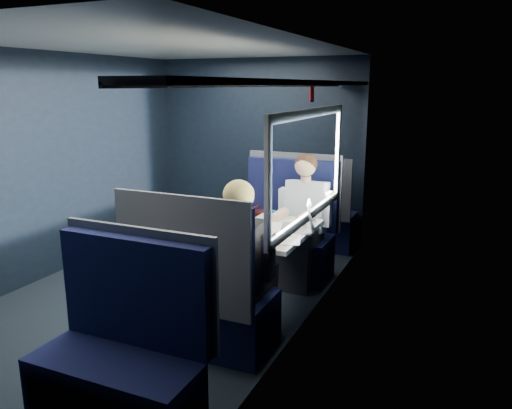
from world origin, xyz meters
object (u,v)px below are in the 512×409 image
at_px(laptop, 303,222).
at_px(bottle_small, 310,218).
at_px(woman, 242,257).
at_px(cup, 312,218).
at_px(seat_row_front, 312,216).
at_px(seat_row_back, 122,361).
at_px(seat_bay_far, 202,299).
at_px(man, 303,214).
at_px(table, 270,238).
at_px(seat_bay_near, 284,235).

height_order(laptop, bottle_small, laptop).
distance_m(woman, cup, 1.11).
height_order(seat_row_front, cup, seat_row_front).
distance_m(seat_row_back, woman, 1.16).
height_order(seat_bay_far, man, man).
bearing_deg(bottle_small, seat_bay_far, -114.07).
distance_m(laptop, bottle_small, 0.10).
xyz_separation_m(seat_row_front, laptop, (0.45, -1.69, 0.40)).
bearing_deg(man, table, -95.52).
relative_size(man, cup, 16.31).
bearing_deg(bottle_small, table, -146.10).
height_order(table, laptop, laptop).
xyz_separation_m(seat_bay_near, seat_row_front, (0.01, 0.92, -0.01)).
height_order(seat_bay_near, laptop, seat_bay_near).
distance_m(seat_row_back, laptop, 2.00).
height_order(seat_bay_far, woman, woman).
distance_m(seat_bay_far, cup, 1.39).
bearing_deg(seat_bay_far, cup, 70.72).
distance_m(seat_bay_far, bottle_small, 1.25).
height_order(seat_row_back, cup, seat_row_back).
bearing_deg(laptop, seat_row_back, -103.28).
distance_m(table, seat_row_back, 1.82).
xyz_separation_m(seat_bay_near, seat_row_back, (0.01, -2.67, -0.01)).
bearing_deg(seat_bay_near, table, -77.58).
distance_m(seat_bay_far, man, 1.62).
distance_m(table, cup, 0.48).
bearing_deg(seat_bay_far, seat_bay_near, 90.31).
distance_m(seat_bay_near, seat_bay_far, 1.75).
distance_m(seat_row_front, bottle_small, 1.72).
distance_m(seat_row_front, woman, 2.54).
relative_size(seat_bay_far, seat_row_back, 1.09).
distance_m(man, laptop, 0.63).
xyz_separation_m(seat_bay_near, man, (0.26, -0.17, 0.30)).
xyz_separation_m(table, man, (0.07, 0.70, 0.06)).
distance_m(seat_bay_near, seat_row_back, 2.67).
bearing_deg(table, seat_bay_far, -101.78).
relative_size(seat_bay_near, cup, 15.55).
xyz_separation_m(woman, bottle_small, (0.23, 0.91, 0.10)).
xyz_separation_m(seat_row_back, cup, (0.44, 2.18, 0.37)).
relative_size(seat_bay_near, bottle_small, 6.51).
bearing_deg(seat_bay_far, table, 78.22).
height_order(man, laptop, man).
distance_m(seat_row_back, cup, 2.26).
bearing_deg(woman, laptop, 76.27).
bearing_deg(seat_bay_near, laptop, -58.98).
distance_m(seat_row_back, bottle_small, 2.09).
height_order(table, seat_row_back, seat_row_back).
bearing_deg(cup, table, -123.78).
distance_m(seat_bay_far, woman, 0.43).
relative_size(seat_bay_near, seat_row_front, 1.09).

